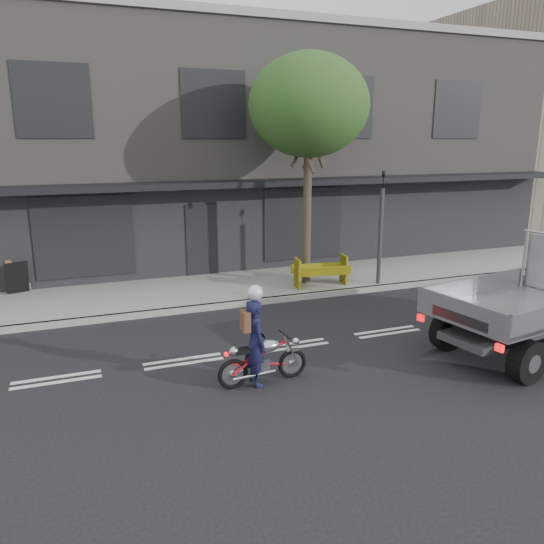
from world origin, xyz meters
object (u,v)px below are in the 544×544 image
at_px(street_tree, 309,106).
at_px(motorcycle, 263,359).
at_px(traffic_light_pole, 380,234).
at_px(construction_barrier, 325,272).
at_px(rider, 255,342).
at_px(sandwich_board, 17,278).

distance_m(street_tree, motorcycle, 8.16).
bearing_deg(traffic_light_pole, construction_barrier, 175.04).
distance_m(motorcycle, rider, 0.38).
distance_m(construction_barrier, sandwich_board, 8.70).
height_order(street_tree, motorcycle, street_tree).
height_order(street_tree, rider, street_tree).
height_order(traffic_light_pole, sandwich_board, traffic_light_pole).
bearing_deg(rider, motorcycle, -92.47).
distance_m(street_tree, construction_barrier, 4.73).
relative_size(rider, construction_barrier, 1.00).
bearing_deg(street_tree, rider, -122.14).
bearing_deg(street_tree, construction_barrier, -68.79).
distance_m(traffic_light_pole, construction_barrier, 2.03).
bearing_deg(rider, sandwich_board, 28.81).
relative_size(motorcycle, construction_barrier, 1.08).
relative_size(traffic_light_pole, motorcycle, 1.99).
distance_m(rider, sandwich_board, 8.70).
height_order(rider, construction_barrier, rider).
xyz_separation_m(construction_barrier, sandwich_board, (-8.34, 2.49, 0.00)).
relative_size(street_tree, rider, 4.17).
bearing_deg(construction_barrier, street_tree, 111.21).
xyz_separation_m(street_tree, traffic_light_pole, (2.00, -0.85, -3.63)).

